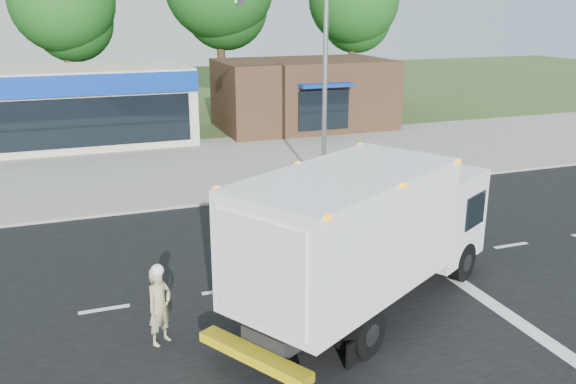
# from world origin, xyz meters

# --- Properties ---
(ground) EXTENTS (120.00, 120.00, 0.00)m
(ground) POSITION_xyz_m (0.00, 0.00, 0.00)
(ground) COLOR #385123
(ground) RESTS_ON ground
(road_asphalt) EXTENTS (60.00, 14.00, 0.02)m
(road_asphalt) POSITION_xyz_m (0.00, 0.00, 0.00)
(road_asphalt) COLOR black
(road_asphalt) RESTS_ON ground
(sidewalk) EXTENTS (60.00, 2.40, 0.12)m
(sidewalk) POSITION_xyz_m (0.00, 8.20, 0.06)
(sidewalk) COLOR gray
(sidewalk) RESTS_ON ground
(parking_apron) EXTENTS (60.00, 9.00, 0.02)m
(parking_apron) POSITION_xyz_m (0.00, 14.00, 0.01)
(parking_apron) COLOR gray
(parking_apron) RESTS_ON ground
(lane_markings) EXTENTS (55.20, 7.00, 0.01)m
(lane_markings) POSITION_xyz_m (1.35, -1.35, 0.02)
(lane_markings) COLOR silver
(lane_markings) RESTS_ON road_asphalt
(ems_box_truck) EXTENTS (8.38, 6.32, 3.64)m
(ems_box_truck) POSITION_xyz_m (-0.09, -2.15, 2.10)
(ems_box_truck) COLOR black
(ems_box_truck) RESTS_ON ground
(emergency_worker) EXTENTS (0.76, 0.71, 1.85)m
(emergency_worker) POSITION_xyz_m (-4.91, -1.98, 0.91)
(emergency_worker) COLOR tan
(emergency_worker) RESTS_ON ground
(retail_strip_mall) EXTENTS (18.00, 6.20, 4.00)m
(retail_strip_mall) POSITION_xyz_m (-9.00, 19.93, 2.01)
(retail_strip_mall) COLOR #BDB49C
(retail_strip_mall) RESTS_ON ground
(brown_storefront) EXTENTS (10.00, 6.70, 4.00)m
(brown_storefront) POSITION_xyz_m (7.00, 19.98, 2.00)
(brown_storefront) COLOR #382316
(brown_storefront) RESTS_ON ground
(traffic_signal_pole) EXTENTS (3.51, 0.25, 8.00)m
(traffic_signal_pole) POSITION_xyz_m (2.35, 7.60, 4.92)
(traffic_signal_pole) COLOR gray
(traffic_signal_pole) RESTS_ON ground
(background_trees) EXTENTS (36.77, 7.39, 12.10)m
(background_trees) POSITION_xyz_m (-0.85, 28.16, 7.38)
(background_trees) COLOR #332114
(background_trees) RESTS_ON ground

